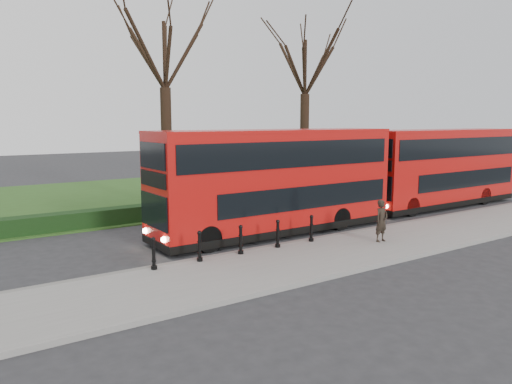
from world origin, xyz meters
TOP-DOWN VIEW (x-y plane):
  - ground at (0.00, 0.00)m, footprint 120.00×120.00m
  - pavement at (0.00, -3.00)m, footprint 60.00×4.00m
  - kerb at (0.00, -1.00)m, footprint 60.00×0.25m
  - grass_verge at (0.00, 15.00)m, footprint 60.00×18.00m
  - hedge at (0.00, 6.80)m, footprint 60.00×0.90m
  - yellow_line_outer at (0.00, -0.70)m, footprint 60.00×0.10m
  - yellow_line_inner at (0.00, -0.50)m, footprint 60.00×0.10m
  - tree_mid at (2.00, 10.00)m, footprint 7.73×7.73m
  - tree_right at (12.00, 10.00)m, footprint 7.65×7.65m
  - bollard_row at (-0.37, -1.35)m, footprint 6.74×0.15m
  - bus_lead at (3.01, 1.08)m, footprint 11.22×2.58m
  - bus_rear at (14.81, 1.32)m, footprint 10.90×2.50m
  - pedestrian at (5.17, -2.92)m, footprint 0.61×0.41m

SIDE VIEW (x-z plane):
  - ground at x=0.00m, z-range 0.00..0.00m
  - yellow_line_outer at x=0.00m, z-range 0.00..0.01m
  - yellow_line_inner at x=0.00m, z-range 0.00..0.01m
  - grass_verge at x=0.00m, z-range 0.00..0.06m
  - pavement at x=0.00m, z-range 0.00..0.15m
  - kerb at x=0.00m, z-range -0.01..0.15m
  - hedge at x=0.00m, z-range 0.00..0.80m
  - bollard_row at x=-0.37m, z-range 0.15..1.15m
  - pedestrian at x=5.17m, z-range 0.15..1.80m
  - bus_rear at x=14.81m, z-range 0.02..4.35m
  - bus_lead at x=3.01m, z-range 0.02..4.48m
  - tree_right at x=12.00m, z-range 2.72..14.67m
  - tree_mid at x=2.00m, z-range 2.74..14.82m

